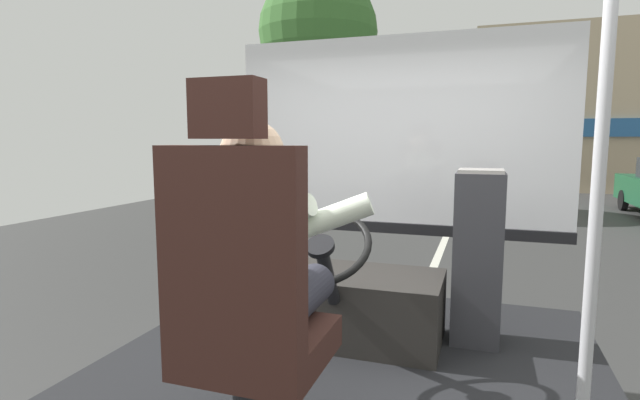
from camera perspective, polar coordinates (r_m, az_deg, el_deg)
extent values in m
cube|color=#363636|center=(11.01, 15.23, -2.76)|extent=(18.00, 44.00, 0.05)
cube|color=silver|center=(11.01, 15.24, -2.62)|extent=(0.12, 39.60, 0.00)
cube|color=black|center=(2.45, 1.38, -22.46)|extent=(2.60, 3.20, 0.06)
cube|color=#381E19|center=(1.83, -7.14, -16.65)|extent=(0.48, 0.48, 0.12)
cube|color=#381E19|center=(1.55, -10.45, -5.95)|extent=(0.48, 0.10, 0.66)
cube|color=#381E19|center=(1.51, -10.83, 10.50)|extent=(0.22, 0.10, 0.18)
cylinder|color=#282833|center=(1.87, -2.80, -11.56)|extent=(0.16, 0.46, 0.16)
cylinder|color=#282833|center=(1.94, -7.86, -10.92)|extent=(0.16, 0.46, 0.16)
cylinder|color=silver|center=(1.70, -7.76, -6.85)|extent=(0.32, 0.32, 0.54)
cube|color=#70934C|center=(1.84, -5.46, -3.73)|extent=(0.06, 0.01, 0.33)
sphere|color=beige|center=(1.65, -7.97, 5.56)|extent=(0.22, 0.22, 0.22)
cylinder|color=silver|center=(1.86, -1.68, -3.13)|extent=(0.53, 0.20, 0.27)
cylinder|color=silver|center=(1.94, -7.31, -2.77)|extent=(0.53, 0.20, 0.27)
cube|color=#282623|center=(2.96, 3.27, -12.22)|extent=(1.10, 0.56, 0.40)
cylinder|color=black|center=(2.52, 0.88, -8.77)|extent=(0.07, 0.29, 0.38)
torus|color=black|center=(2.37, 0.03, -5.47)|extent=(0.51, 0.44, 0.31)
cylinder|color=black|center=(2.37, 0.03, -5.47)|extent=(0.14, 0.13, 0.10)
cylinder|color=#B7B7BC|center=(1.87, 29.86, 0.62)|extent=(0.04, 0.04, 2.00)
cube|color=#333338|center=(2.96, 18.05, -6.57)|extent=(0.27, 0.27, 1.00)
cube|color=#9E9993|center=(2.89, 18.44, 3.26)|extent=(0.24, 0.25, 0.02)
cube|color=silver|center=(3.71, 9.02, 8.09)|extent=(2.50, 0.01, 1.40)
cube|color=black|center=(3.77, 8.80, -3.22)|extent=(2.50, 0.08, 0.08)
cylinder|color=#4C3828|center=(13.04, -0.22, 7.01)|extent=(0.31, 0.31, 3.59)
sphere|color=#38692D|center=(13.33, -0.23, 19.12)|extent=(3.09, 3.09, 3.09)
cube|color=tan|center=(21.58, 30.35, 9.00)|extent=(9.23, 5.43, 5.78)
cube|color=#235184|center=(18.84, 31.89, 7.26)|extent=(8.86, 0.12, 0.60)
cylinder|color=black|center=(14.76, 32.11, -0.02)|extent=(0.14, 0.52, 0.52)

